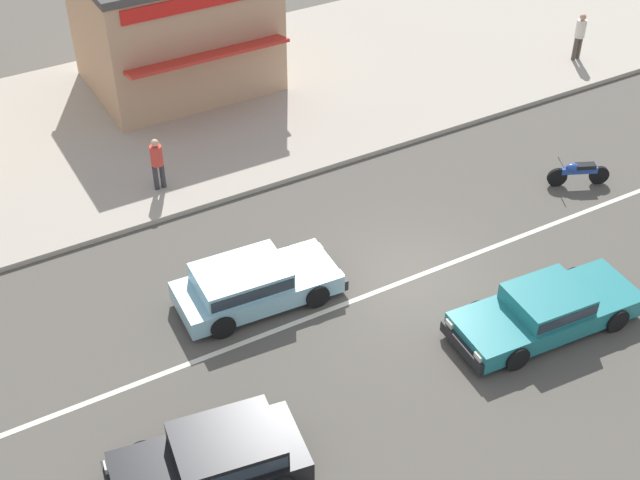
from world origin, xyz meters
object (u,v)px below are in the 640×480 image
(hatchback_pale_blue_2, at_px, (251,283))
(pedestrian_near_clock, at_px, (580,33))
(hatchback_black_0, at_px, (215,458))
(motorcycle_0, at_px, (578,172))
(sedan_teal_3, at_px, (546,310))
(shopfront_mid_block, at_px, (175,23))
(pedestrian_mid_kerb, at_px, (157,160))

(hatchback_pale_blue_2, relative_size, pedestrian_near_clock, 2.43)
(hatchback_black_0, height_order, motorcycle_0, hatchback_black_0)
(sedan_teal_3, bearing_deg, motorcycle_0, 40.86)
(shopfront_mid_block, bearing_deg, pedestrian_near_clock, -22.41)
(hatchback_black_0, height_order, shopfront_mid_block, shopfront_mid_block)
(hatchback_black_0, bearing_deg, hatchback_pale_blue_2, 56.41)
(motorcycle_0, height_order, pedestrian_mid_kerb, pedestrian_mid_kerb)
(sedan_teal_3, distance_m, pedestrian_mid_kerb, 11.03)
(motorcycle_0, relative_size, shopfront_mid_block, 0.29)
(pedestrian_near_clock, xyz_separation_m, shopfront_mid_block, (-12.57, 5.18, 1.12))
(motorcycle_0, distance_m, shopfront_mid_block, 13.34)
(sedan_teal_3, height_order, shopfront_mid_block, shopfront_mid_block)
(hatchback_pale_blue_2, xyz_separation_m, pedestrian_mid_kerb, (-0.23, 5.35, 0.47))
(hatchback_black_0, height_order, hatchback_pale_blue_2, same)
(pedestrian_near_clock, distance_m, pedestrian_mid_kerb, 15.47)
(pedestrian_mid_kerb, bearing_deg, hatchback_black_0, -105.10)
(hatchback_black_0, xyz_separation_m, motorcycle_0, (12.96, 4.21, -0.17))
(sedan_teal_3, xyz_separation_m, pedestrian_mid_kerb, (-5.71, 9.43, 0.52))
(hatchback_black_0, distance_m, sedan_teal_3, 8.30)
(pedestrian_near_clock, bearing_deg, hatchback_black_0, -151.19)
(pedestrian_near_clock, relative_size, pedestrian_mid_kerb, 1.06)
(hatchback_pale_blue_2, height_order, motorcycle_0, hatchback_pale_blue_2)
(hatchback_black_0, relative_size, shopfront_mid_block, 0.69)
(hatchback_pale_blue_2, bearing_deg, shopfront_mid_block, 76.24)
(motorcycle_0, distance_m, pedestrian_near_clock, 7.69)
(shopfront_mid_block, bearing_deg, hatchback_pale_blue_2, -103.76)
(hatchback_pale_blue_2, xyz_separation_m, pedestrian_near_clock, (15.23, 5.67, 0.53))
(hatchback_black_0, bearing_deg, sedan_teal_3, 1.25)
(pedestrian_mid_kerb, relative_size, shopfront_mid_block, 0.27)
(hatchback_black_0, relative_size, sedan_teal_3, 0.85)
(sedan_teal_3, height_order, pedestrian_near_clock, pedestrian_near_clock)
(hatchback_pale_blue_2, distance_m, sedan_teal_3, 6.82)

